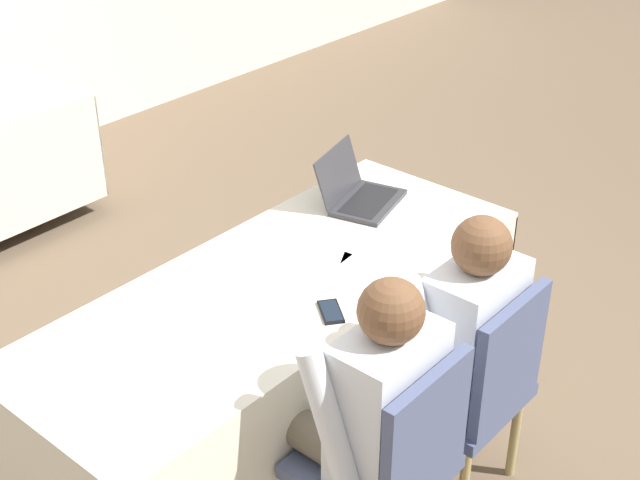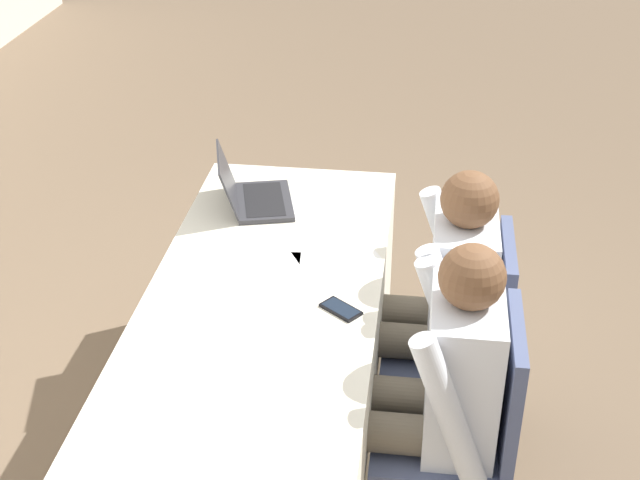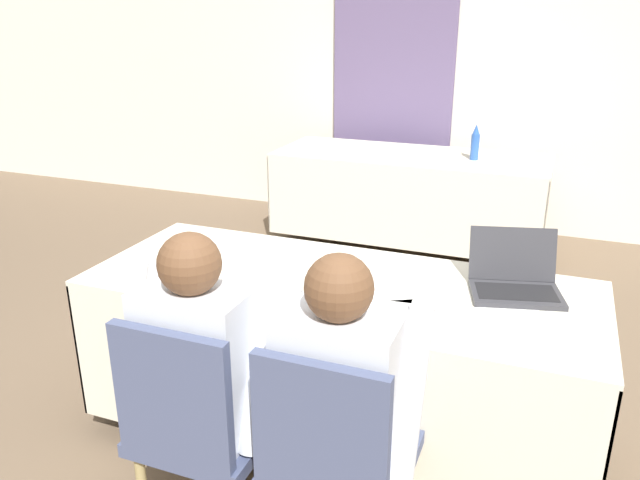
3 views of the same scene
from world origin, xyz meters
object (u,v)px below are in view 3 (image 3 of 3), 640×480
at_px(water_bottle, 475,143).
at_px(chair_near_right, 334,458).
at_px(laptop, 515,282).
at_px(person_checkered_shirt, 210,366).
at_px(person_white_shirt, 346,396).
at_px(cell_phone, 305,308).
at_px(chair_near_left, 197,423).

height_order(water_bottle, chair_near_right, water_bottle).
bearing_deg(laptop, person_checkered_shirt, -154.80).
relative_size(person_checkered_shirt, person_white_shirt, 1.00).
height_order(cell_phone, chair_near_right, chair_near_right).
bearing_deg(person_checkered_shirt, chair_near_left, 90.00).
xyz_separation_m(water_bottle, chair_near_right, (0.06, -3.17, -0.38)).
distance_m(chair_near_right, person_white_shirt, 0.19).
distance_m(water_bottle, person_checkered_shirt, 3.10).
xyz_separation_m(laptop, person_white_shirt, (-0.43, -0.76, -0.14)).
relative_size(cell_phone, water_bottle, 0.56).
xyz_separation_m(water_bottle, person_checkered_shirt, (-0.43, -3.06, -0.22)).
distance_m(laptop, person_checkered_shirt, 1.20).
bearing_deg(water_bottle, chair_near_left, -97.71).
distance_m(cell_phone, water_bottle, 2.75).
height_order(laptop, chair_near_left, laptop).
bearing_deg(chair_near_right, chair_near_left, 0.00).
bearing_deg(laptop, cell_phone, -162.83).
distance_m(water_bottle, chair_near_left, 3.22).
relative_size(laptop, cell_phone, 2.59).
xyz_separation_m(person_checkered_shirt, person_white_shirt, (0.49, 0.00, 0.00)).
bearing_deg(chair_near_left, water_bottle, -97.71).
bearing_deg(water_bottle, chair_near_right, -88.95).
xyz_separation_m(laptop, chair_near_left, (-0.92, -0.86, -0.30)).
distance_m(cell_phone, person_white_shirt, 0.44).
bearing_deg(person_white_shirt, laptop, -119.38).
xyz_separation_m(cell_phone, person_checkered_shirt, (-0.21, -0.33, -0.10)).
relative_size(water_bottle, person_white_shirt, 0.24).
bearing_deg(water_bottle, laptop, -78.04).
height_order(cell_phone, chair_near_left, chair_near_left).
distance_m(laptop, cell_phone, 0.83).
distance_m(laptop, water_bottle, 2.35).
bearing_deg(cell_phone, person_white_shirt, -12.82).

